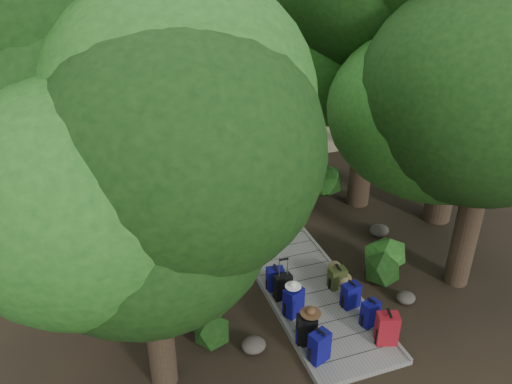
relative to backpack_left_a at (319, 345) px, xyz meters
name	(u,v)px	position (x,y,z in m)	size (l,w,h in m)	color
ground	(273,241)	(0.72, 4.37, -0.48)	(120.00, 120.00, 0.00)	black
sand_beach	(167,87)	(0.72, 20.37, -0.47)	(40.00, 22.00, 0.02)	tan
boardwalk	(260,221)	(0.72, 5.37, -0.42)	(2.00, 12.00, 0.12)	slate
backpack_left_a	(319,345)	(0.00, 0.00, 0.00)	(0.39, 0.27, 0.72)	#080765
backpack_left_b	(307,328)	(-0.04, 0.49, 0.00)	(0.39, 0.28, 0.72)	black
backpack_left_c	(294,300)	(0.05, 1.36, 0.01)	(0.40, 0.28, 0.74)	#080765
backpack_left_d	(275,278)	(-0.01, 2.30, -0.06)	(0.39, 0.29, 0.60)	#080765
backpack_right_a	(387,327)	(1.48, -0.02, 0.02)	(0.42, 0.30, 0.76)	maroon
backpack_right_b	(370,312)	(1.43, 0.53, -0.04)	(0.36, 0.25, 0.64)	#080765
backpack_right_c	(351,294)	(1.34, 1.19, -0.04)	(0.37, 0.26, 0.64)	#080765
backpack_right_d	(337,277)	(1.37, 1.87, -0.08)	(0.37, 0.27, 0.57)	#343F18
duffel_right_khaki	(339,274)	(1.53, 2.07, -0.18)	(0.36, 0.54, 0.36)	olive
suitcase_on_boardwalk	(283,287)	(0.04, 1.94, -0.06)	(0.39, 0.21, 0.60)	black
lone_suitcase_on_sand	(212,131)	(1.10, 12.23, -0.16)	(0.38, 0.22, 0.60)	black
hat_brown	(311,311)	(0.03, 0.51, 0.42)	(0.42, 0.42, 0.13)	#51351E
hat_white	(293,284)	(0.03, 1.37, 0.43)	(0.35, 0.35, 0.12)	silver
kayak	(102,122)	(-3.01, 15.31, -0.31)	(0.69, 3.13, 0.31)	red
sun_lounger	(249,110)	(3.43, 14.46, -0.20)	(0.53, 1.64, 0.53)	silver
tree_right_a	(490,127)	(4.26, 1.27, 3.45)	(4.71, 4.71, 7.86)	black
tree_right_b	(473,24)	(5.69, 3.90, 5.00)	(6.14, 6.14, 10.97)	black
tree_right_c	(374,47)	(3.98, 5.51, 4.27)	(5.49, 5.49, 9.50)	black
tree_right_d	(398,22)	(6.63, 8.42, 4.34)	(5.26, 5.26, 9.65)	black
tree_right_e	(309,11)	(4.86, 11.53, 4.39)	(5.41, 5.41, 9.74)	black
tree_right_f	(342,0)	(7.71, 14.32, 4.34)	(5.40, 5.40, 9.64)	black
tree_left_a	(146,219)	(-2.88, 0.60, 3.04)	(4.22, 4.22, 7.03)	black
tree_left_b	(59,95)	(-3.95, 3.31, 4.35)	(5.37, 5.37, 9.67)	black
tree_left_c	(110,60)	(-2.73, 7.59, 3.99)	(5.14, 5.14, 8.94)	black
tree_back_d	(36,22)	(-5.11, 19.27, 3.34)	(4.59, 4.59, 7.65)	black
palm_right_a	(305,50)	(4.15, 10.20, 3.25)	(4.38, 4.38, 7.47)	#123F11
palm_right_b	(281,2)	(5.34, 15.55, 4.20)	(4.85, 4.85, 9.37)	#123F11
palm_right_c	(221,32)	(2.97, 17.19, 2.81)	(4.14, 4.14, 6.58)	#123F11
palm_left_a	(76,77)	(-3.69, 10.87, 2.81)	(4.14, 4.14, 6.59)	#123F11
rock_left_a	(254,345)	(-1.07, 0.75, -0.34)	(0.50, 0.45, 0.28)	#4C473F
rock_left_b	(208,302)	(-1.60, 2.39, -0.39)	(0.33, 0.30, 0.18)	#4C473F
rock_left_c	(225,240)	(-0.54, 4.61, -0.35)	(0.50, 0.45, 0.27)	#4C473F
rock_left_d	(173,194)	(-1.33, 7.85, -0.41)	(0.26, 0.24, 0.14)	#4C473F
rock_right_a	(406,298)	(2.67, 1.00, -0.36)	(0.44, 0.40, 0.24)	#4C473F
rock_right_b	(379,230)	(3.62, 3.66, -0.33)	(0.54, 0.49, 0.30)	#4C473F
rock_right_c	(303,203)	(2.32, 5.95, -0.40)	(0.29, 0.26, 0.16)	#4C473F
rock_right_d	(313,163)	(3.81, 8.42, -0.34)	(0.53, 0.48, 0.29)	#4C473F
shrub_left_a	(206,323)	(-1.88, 1.36, -0.06)	(0.95, 0.95, 0.85)	#1A4C17
shrub_left_b	(184,222)	(-1.48, 5.35, -0.02)	(1.02, 1.02, 0.92)	#1A4C17
shrub_left_c	(137,167)	(-2.25, 9.20, 0.07)	(1.24, 1.24, 1.11)	#1A4C17
shrub_right_a	(382,261)	(2.62, 1.98, 0.02)	(1.11, 1.11, 1.00)	#1A4C17
shrub_right_b	(325,183)	(3.07, 6.01, 0.10)	(1.28, 1.28, 1.16)	#1A4C17
shrub_right_c	(270,147)	(2.73, 9.90, -0.15)	(0.75, 0.75, 0.67)	#1A4C17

